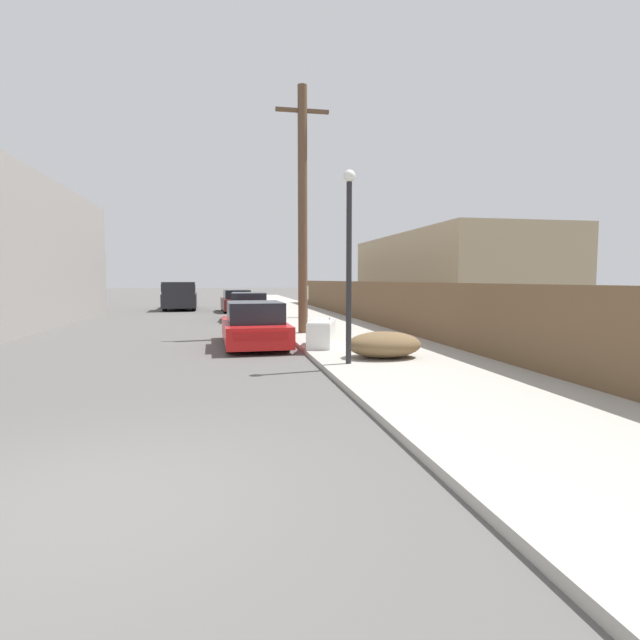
% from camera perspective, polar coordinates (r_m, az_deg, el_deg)
% --- Properties ---
extents(ground_plane, '(220.00, 220.00, 0.00)m').
position_cam_1_polar(ground_plane, '(5.03, -24.32, -18.73)').
color(ground_plane, '#595654').
extents(sidewalk_curb, '(4.20, 63.00, 0.12)m').
position_cam_1_polar(sidewalk_curb, '(28.36, -2.46, 0.82)').
color(sidewalk_curb, '#ADA89E').
rests_on(sidewalk_curb, ground).
extents(discarded_fridge, '(1.10, 1.76, 0.74)m').
position_cam_1_polar(discarded_fridge, '(13.74, 0.17, -1.53)').
color(discarded_fridge, white).
rests_on(discarded_fridge, sidewalk_curb).
extents(parked_sports_car_red, '(1.88, 4.50, 1.32)m').
position_cam_1_polar(parked_sports_car_red, '(14.81, -7.54, -0.68)').
color(parked_sports_car_red, red).
rests_on(parked_sports_car_red, ground).
extents(car_parked_mid, '(2.09, 4.48, 1.32)m').
position_cam_1_polar(car_parked_mid, '(24.51, -8.11, 1.48)').
color(car_parked_mid, '#5B1E19').
rests_on(car_parked_mid, ground).
extents(car_parked_far, '(1.93, 4.17, 1.33)m').
position_cam_1_polar(car_parked_far, '(30.64, -9.52, 2.10)').
color(car_parked_far, '#5B1E19').
rests_on(car_parked_far, ground).
extents(pickup_truck, '(2.31, 5.87, 1.79)m').
position_cam_1_polar(pickup_truck, '(33.42, -15.71, 2.68)').
color(pickup_truck, '#232328').
rests_on(pickup_truck, ground).
extents(utility_pole, '(1.80, 0.32, 8.29)m').
position_cam_1_polar(utility_pole, '(17.33, -2.00, 12.64)').
color(utility_pole, brown).
rests_on(utility_pole, sidewalk_curb).
extents(street_lamp, '(0.26, 0.26, 4.17)m').
position_cam_1_polar(street_lamp, '(10.86, 3.33, 7.87)').
color(street_lamp, '#232326').
rests_on(street_lamp, sidewalk_curb).
extents(brush_pile, '(1.78, 1.30, 0.62)m').
position_cam_1_polar(brush_pile, '(11.86, 7.33, -2.80)').
color(brush_pile, brown).
rests_on(brush_pile, sidewalk_curb).
extents(wooden_fence, '(0.08, 36.64, 1.75)m').
position_cam_1_polar(wooden_fence, '(22.45, 4.90, 2.18)').
color(wooden_fence, brown).
rests_on(wooden_fence, sidewalk_curb).
extents(building_right_house, '(6.00, 14.43, 4.29)m').
position_cam_1_polar(building_right_house, '(27.49, 14.41, 4.90)').
color(building_right_house, tan).
rests_on(building_right_house, ground).
extents(pedestrian, '(0.34, 0.34, 1.78)m').
position_cam_1_polar(pedestrian, '(24.21, -1.75, 2.49)').
color(pedestrian, '#282D42').
rests_on(pedestrian, sidewalk_curb).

